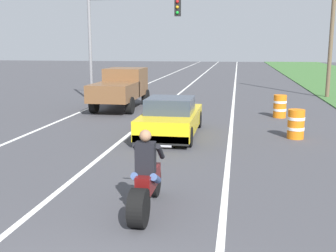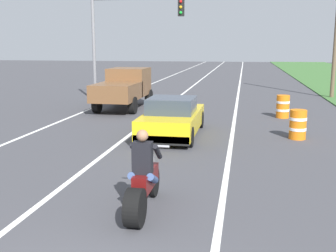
% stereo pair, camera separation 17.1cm
% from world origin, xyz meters
% --- Properties ---
extents(lane_stripe_left_solid, '(0.14, 120.00, 0.01)m').
position_xyz_m(lane_stripe_left_solid, '(-5.40, 20.00, 0.00)').
color(lane_stripe_left_solid, white).
rests_on(lane_stripe_left_solid, ground).
extents(lane_stripe_right_solid, '(0.14, 120.00, 0.01)m').
position_xyz_m(lane_stripe_right_solid, '(1.80, 20.00, 0.00)').
color(lane_stripe_right_solid, white).
rests_on(lane_stripe_right_solid, ground).
extents(lane_stripe_centre_dashed, '(0.14, 120.00, 0.01)m').
position_xyz_m(lane_stripe_centre_dashed, '(-1.80, 20.00, 0.00)').
color(lane_stripe_centre_dashed, white).
rests_on(lane_stripe_centre_dashed, ground).
extents(motorcycle_with_rider, '(0.70, 2.21, 1.62)m').
position_xyz_m(motorcycle_with_rider, '(0.35, 3.59, 0.59)').
color(motorcycle_with_rider, black).
rests_on(motorcycle_with_rider, ground).
extents(sports_car_yellow, '(1.84, 4.30, 1.37)m').
position_xyz_m(sports_car_yellow, '(-0.28, 10.54, 0.63)').
color(sports_car_yellow, yellow).
rests_on(sports_car_yellow, ground).
extents(pickup_truck_left_lane_brown, '(2.02, 4.80, 1.98)m').
position_xyz_m(pickup_truck_left_lane_brown, '(-3.77, 16.56, 1.11)').
color(pickup_truck_left_lane_brown, brown).
rests_on(pickup_truck_left_lane_brown, ground).
extents(traffic_light_mast_near, '(5.38, 0.34, 6.00)m').
position_xyz_m(traffic_light_mast_near, '(-4.42, 18.79, 4.05)').
color(traffic_light_mast_near, gray).
rests_on(traffic_light_mast_near, ground).
extents(construction_barrel_nearest, '(0.58, 0.58, 1.00)m').
position_xyz_m(construction_barrel_nearest, '(4.00, 10.80, 0.50)').
color(construction_barrel_nearest, orange).
rests_on(construction_barrel_nearest, ground).
extents(construction_barrel_mid, '(0.58, 0.58, 1.00)m').
position_xyz_m(construction_barrel_mid, '(3.86, 15.08, 0.50)').
color(construction_barrel_mid, orange).
rests_on(construction_barrel_mid, ground).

